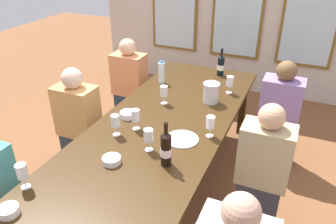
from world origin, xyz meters
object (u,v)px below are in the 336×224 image
Objects in this scene: wine_glass_0 at (164,92)px; seated_person_1 at (262,172)px; metal_pitcher at (211,93)px; wine_glass_5 at (115,122)px; wine_bottle_0 at (166,149)px; wine_glass_6 at (210,123)px; wine_glass_1 at (136,116)px; tasting_bowl_3 at (112,160)px; wine_glass_3 at (149,136)px; dining_table at (161,131)px; water_bottle at (161,73)px; seated_person_0 at (79,126)px; tasting_bowl_0 at (128,114)px; seated_person_3 at (278,117)px; wine_glass_4 at (22,172)px; tasting_bowl_1 at (9,211)px; white_plate_0 at (182,139)px; wine_bottle_1 at (221,65)px; wine_glass_2 at (230,82)px; seated_person_2 at (130,87)px.

seated_person_1 is at bearing -20.62° from wine_glass_0.
metal_pitcher reaches higher than wine_glass_5.
wine_glass_6 is (0.17, 0.46, -0.01)m from wine_bottle_0.
wine_glass_1 and wine_glass_5 have the same top height.
tasting_bowl_3 is 0.31m from wine_glass_3.
dining_table is at bearing -179.19° from wine_glass_6.
water_bottle is 0.22× the size of seated_person_0.
water_bottle reaches higher than wine_glass_3.
tasting_bowl_0 is 1.19m from seated_person_1.
tasting_bowl_0 is at bearing -141.71° from seated_person_3.
metal_pitcher is 0.81m from wine_glass_1.
seated_person_0 reaches higher than tasting_bowl_3.
wine_glass_3 is at bearing 51.76° from wine_glass_4.
tasting_bowl_3 is at bearing 66.37° from tasting_bowl_1.
water_bottle is at bearing 122.76° from white_plate_0.
wine_bottle_1 reaches higher than metal_pitcher.
seated_person_0 is (-1.10, 0.45, -0.34)m from wine_bottle_0.
wine_glass_2 is at bearing 82.94° from white_plate_0.
water_bottle is 1.00m from seated_person_0.
metal_pitcher is at bearing 136.51° from seated_person_1.
seated_person_1 is (0.70, -1.25, -0.33)m from wine_bottle_1.
metal_pitcher reaches higher than tasting_bowl_1.
seated_person_0 reaches higher than white_plate_0.
seated_person_1 is at bearing -29.69° from seated_person_2.
wine_glass_2 reaches higher than tasting_bowl_1.
wine_bottle_1 is 1.64m from seated_person_0.
wine_glass_5 is at bearing -64.46° from seated_person_2.
wine_glass_5 is (-0.51, -0.84, 0.02)m from metal_pitcher.
seated_person_2 is at bearing 140.01° from wine_glass_0.
wine_glass_6 is (0.18, 0.13, 0.12)m from white_plate_0.
wine_bottle_1 is 0.93m from wine_glass_0.
white_plate_0 is 0.71m from metal_pitcher.
seated_person_0 is (-1.10, -0.57, -0.31)m from metal_pitcher.
wine_bottle_0 is at bearing -22.34° from seated_person_0.
tasting_bowl_3 is (0.28, 0.63, -0.00)m from tasting_bowl_1.
wine_glass_4 is 2.05m from seated_person_2.
tasting_bowl_1 is at bearing -119.66° from seated_person_3.
tasting_bowl_3 is 1.75m from seated_person_2.
wine_glass_0 and wine_glass_4 have the same top height.
seated_person_0 reaches higher than metal_pitcher.
wine_bottle_0 is (-0.00, -1.03, 0.03)m from metal_pitcher.
white_plate_0 is 0.98m from wine_glass_2.
wine_glass_4 reaches higher than tasting_bowl_1.
seated_person_2 is at bearing 90.00° from seated_person_0.
wine_bottle_1 is 0.27× the size of seated_person_0.
seated_person_2 reaches higher than wine_glass_6.
white_plate_0 is at bearing -97.06° from wine_glass_2.
wine_bottle_1 is at bearing 69.37° from tasting_bowl_0.
tasting_bowl_0 is at bearing -135.30° from metal_pitcher.
wine_glass_3 is at bearing -79.27° from dining_table.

